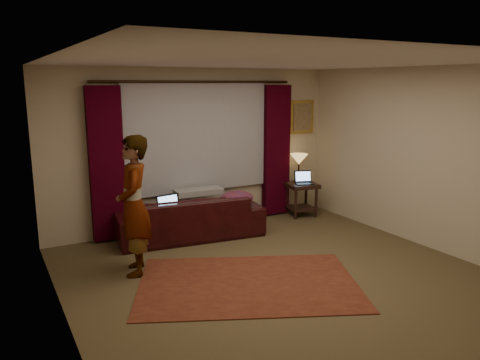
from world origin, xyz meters
name	(u,v)px	position (x,y,z in m)	size (l,w,h in m)	color
floor	(280,277)	(0.00, 0.00, -0.01)	(5.00, 5.00, 0.01)	brown
ceiling	(284,61)	(0.00, 0.00, 2.60)	(5.00, 5.00, 0.02)	silver
wall_back	(196,149)	(0.00, 2.50, 1.30)	(5.00, 0.02, 2.60)	beige
wall_front	(474,231)	(0.00, -2.50, 1.30)	(5.00, 0.02, 2.60)	beige
wall_left	(59,199)	(-2.50, 0.00, 1.30)	(0.02, 5.00, 2.60)	beige
wall_right	(426,158)	(2.50, 0.00, 1.30)	(0.02, 5.00, 2.60)	beige
sheer_curtain	(198,137)	(0.00, 2.44, 1.50)	(2.50, 0.05, 1.80)	#A8A8AF
drape_left	(106,164)	(-1.50, 2.39, 1.18)	(0.50, 0.14, 2.30)	#32010E
drape_right	(276,151)	(1.50, 2.39, 1.18)	(0.50, 0.14, 2.30)	#32010E
curtain_rod	(198,82)	(0.00, 2.39, 2.38)	(0.04, 0.04, 3.40)	black
picture_frame	(302,117)	(2.10, 2.47, 1.75)	(0.50, 0.04, 0.60)	gold
sofa	(190,209)	(-0.37, 1.96, 0.45)	(2.24, 0.97, 0.90)	black
throw_blanket	(198,177)	(-0.13, 2.16, 0.90)	(0.76, 0.30, 0.09)	gray
clothing_pile	(237,199)	(0.35, 1.76, 0.57)	(0.56, 0.43, 0.23)	#622840
laptop_sofa	(172,205)	(-0.70, 1.84, 0.58)	(0.36, 0.39, 0.26)	black
area_rug	(248,283)	(-0.45, 0.01, 0.01)	(2.60, 1.73, 0.01)	maroon
end_table	(301,199)	(1.87, 2.11, 0.30)	(0.52, 0.52, 0.60)	black
tiffany_lamp	(299,168)	(1.91, 2.26, 0.85)	(0.32, 0.32, 0.51)	olive
laptop_table	(305,178)	(1.87, 2.03, 0.71)	(0.31, 0.34, 0.22)	black
person	(134,206)	(-1.51, 0.99, 0.87)	(0.51, 0.51, 1.75)	gray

